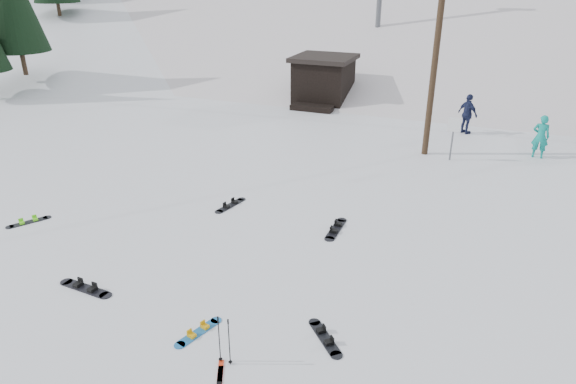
% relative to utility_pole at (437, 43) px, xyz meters
% --- Properties ---
extents(ground, '(200.00, 200.00, 0.00)m').
position_rel_utility_pole_xyz_m(ground, '(-2.00, -14.00, -4.68)').
color(ground, white).
rests_on(ground, ground).
extents(ski_slope, '(60.00, 85.24, 65.97)m').
position_rel_utility_pole_xyz_m(ski_slope, '(-2.00, 41.00, -16.68)').
color(ski_slope, silver).
rests_on(ski_slope, ground).
extents(ridge_left, '(47.54, 95.03, 58.38)m').
position_rel_utility_pole_xyz_m(ridge_left, '(-38.00, 34.00, -15.68)').
color(ridge_left, white).
rests_on(ridge_left, ground).
extents(treeline_left, '(20.00, 64.00, 10.00)m').
position_rel_utility_pole_xyz_m(treeline_left, '(-36.00, 26.00, -4.68)').
color(treeline_left, black).
rests_on(treeline_left, ground).
extents(treeline_crest, '(50.00, 6.00, 10.00)m').
position_rel_utility_pole_xyz_m(treeline_crest, '(-2.00, 72.00, -4.68)').
color(treeline_crest, black).
rests_on(treeline_crest, ski_slope).
extents(utility_pole, '(2.00, 0.26, 9.00)m').
position_rel_utility_pole_xyz_m(utility_pole, '(0.00, 0.00, 0.00)').
color(utility_pole, '#3A2819').
rests_on(utility_pole, ground).
extents(trail_sign, '(0.50, 0.09, 1.85)m').
position_rel_utility_pole_xyz_m(trail_sign, '(1.10, -0.42, -3.41)').
color(trail_sign, '#595B60').
rests_on(trail_sign, ground).
extents(lift_hut, '(3.40, 4.10, 2.75)m').
position_rel_utility_pole_xyz_m(lift_hut, '(-7.00, 6.94, -3.32)').
color(lift_hut, black).
rests_on(lift_hut, ground).
extents(hero_snowboard, '(0.56, 1.28, 0.09)m').
position_rel_utility_pole_xyz_m(hero_snowboard, '(-2.90, -14.04, -4.66)').
color(hero_snowboard, '#1C6DB7').
rests_on(hero_snowboard, ground).
extents(ski_poles, '(0.31, 0.08, 1.13)m').
position_rel_utility_pole_xyz_m(ski_poles, '(-1.89, -14.65, -4.10)').
color(ski_poles, black).
rests_on(ski_poles, ground).
extents(board_scatter_a, '(1.65, 0.40, 0.12)m').
position_rel_utility_pole_xyz_m(board_scatter_a, '(-6.44, -13.65, -4.65)').
color(board_scatter_a, black).
rests_on(board_scatter_a, ground).
extents(board_scatter_b, '(0.53, 1.46, 0.10)m').
position_rel_utility_pole_xyz_m(board_scatter_b, '(-5.35, -7.89, -4.65)').
color(board_scatter_b, black).
rests_on(board_scatter_b, ground).
extents(board_scatter_c, '(0.82, 1.21, 0.10)m').
position_rel_utility_pole_xyz_m(board_scatter_c, '(-10.74, -11.42, -4.66)').
color(board_scatter_c, black).
rests_on(board_scatter_c, ground).
extents(board_scatter_d, '(1.06, 1.12, 0.10)m').
position_rel_utility_pole_xyz_m(board_scatter_d, '(-0.22, -13.17, -4.66)').
color(board_scatter_d, black).
rests_on(board_scatter_d, ground).
extents(board_scatter_f, '(0.32, 1.65, 0.12)m').
position_rel_utility_pole_xyz_m(board_scatter_f, '(-1.50, -8.20, -4.65)').
color(board_scatter_f, black).
rests_on(board_scatter_f, ground).
extents(skier_teal, '(0.71, 0.50, 1.85)m').
position_rel_utility_pole_xyz_m(skier_teal, '(4.51, 1.33, -3.75)').
color(skier_teal, '#0D897D').
rests_on(skier_teal, ground).
extents(skier_navy, '(1.17, 1.07, 1.93)m').
position_rel_utility_pole_xyz_m(skier_navy, '(1.39, 3.77, -3.72)').
color(skier_navy, '#1A2041').
rests_on(skier_navy, ground).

